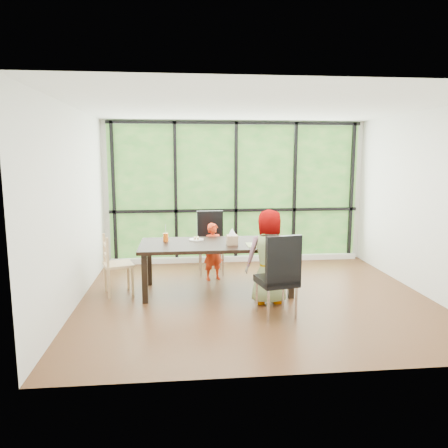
{
  "coord_description": "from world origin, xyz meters",
  "views": [
    {
      "loc": [
        -1.05,
        -5.88,
        2.03
      ],
      "look_at": [
        -0.43,
        0.23,
        1.05
      ],
      "focal_mm": 34.05,
      "sensor_mm": 36.0,
      "label": 1
    }
  ],
  "objects_px": {
    "plate_near": "(258,244)",
    "green_cup": "(282,242)",
    "plate_far": "(196,240)",
    "chair_end_beech": "(118,264)",
    "dining_table": "(217,267)",
    "orange_cup": "(166,237)",
    "child_older": "(269,257)",
    "child_toddler": "(214,251)",
    "chair_window_leather": "(211,243)",
    "chair_interior_leather": "(277,275)",
    "tissue_box": "(232,240)"
  },
  "relations": [
    {
      "from": "dining_table",
      "to": "chair_window_leather",
      "type": "bearing_deg",
      "value": 90.84
    },
    {
      "from": "chair_window_leather",
      "to": "tissue_box",
      "type": "bearing_deg",
      "value": -79.48
    },
    {
      "from": "plate_near",
      "to": "plate_far",
      "type": "bearing_deg",
      "value": 152.75
    },
    {
      "from": "chair_window_leather",
      "to": "tissue_box",
      "type": "height_order",
      "value": "chair_window_leather"
    },
    {
      "from": "plate_far",
      "to": "chair_end_beech",
      "type": "bearing_deg",
      "value": -168.68
    },
    {
      "from": "chair_window_leather",
      "to": "plate_near",
      "type": "distance_m",
      "value": 1.38
    },
    {
      "from": "green_cup",
      "to": "dining_table",
      "type": "bearing_deg",
      "value": 161.2
    },
    {
      "from": "chair_interior_leather",
      "to": "plate_far",
      "type": "xyz_separation_m",
      "value": [
        -0.97,
        1.32,
        0.22
      ]
    },
    {
      "from": "dining_table",
      "to": "plate_near",
      "type": "relative_size",
      "value": 10.54
    },
    {
      "from": "dining_table",
      "to": "child_toddler",
      "type": "distance_m",
      "value": 0.64
    },
    {
      "from": "dining_table",
      "to": "child_toddler",
      "type": "height_order",
      "value": "child_toddler"
    },
    {
      "from": "plate_far",
      "to": "orange_cup",
      "type": "height_order",
      "value": "orange_cup"
    },
    {
      "from": "chair_window_leather",
      "to": "green_cup",
      "type": "distance_m",
      "value": 1.64
    },
    {
      "from": "orange_cup",
      "to": "chair_end_beech",
      "type": "bearing_deg",
      "value": -166.63
    },
    {
      "from": "plate_near",
      "to": "tissue_box",
      "type": "xyz_separation_m",
      "value": [
        -0.38,
        0.06,
        0.06
      ]
    },
    {
      "from": "chair_end_beech",
      "to": "green_cup",
      "type": "height_order",
      "value": "chair_end_beech"
    },
    {
      "from": "chair_end_beech",
      "to": "tissue_box",
      "type": "relative_size",
      "value": 5.62
    },
    {
      "from": "child_older",
      "to": "green_cup",
      "type": "bearing_deg",
      "value": -132.7
    },
    {
      "from": "child_toddler",
      "to": "green_cup",
      "type": "bearing_deg",
      "value": -65.16
    },
    {
      "from": "dining_table",
      "to": "child_older",
      "type": "relative_size",
      "value": 1.73
    },
    {
      "from": "chair_interior_leather",
      "to": "orange_cup",
      "type": "bearing_deg",
      "value": -52.82
    },
    {
      "from": "plate_far",
      "to": "green_cup",
      "type": "height_order",
      "value": "green_cup"
    },
    {
      "from": "child_older",
      "to": "chair_interior_leather",
      "type": "bearing_deg",
      "value": 88.53
    },
    {
      "from": "child_toddler",
      "to": "orange_cup",
      "type": "relative_size",
      "value": 7.48
    },
    {
      "from": "dining_table",
      "to": "tissue_box",
      "type": "bearing_deg",
      "value": -33.87
    },
    {
      "from": "orange_cup",
      "to": "green_cup",
      "type": "xyz_separation_m",
      "value": [
        1.68,
        -0.49,
        0.0
      ]
    },
    {
      "from": "chair_end_beech",
      "to": "orange_cup",
      "type": "distance_m",
      "value": 0.81
    },
    {
      "from": "plate_near",
      "to": "orange_cup",
      "type": "bearing_deg",
      "value": 163.94
    },
    {
      "from": "plate_far",
      "to": "orange_cup",
      "type": "xyz_separation_m",
      "value": [
        -0.47,
        -0.07,
        0.06
      ]
    },
    {
      "from": "chair_window_leather",
      "to": "chair_end_beech",
      "type": "relative_size",
      "value": 1.2
    },
    {
      "from": "chair_window_leather",
      "to": "chair_end_beech",
      "type": "bearing_deg",
      "value": -146.14
    },
    {
      "from": "chair_end_beech",
      "to": "child_toddler",
      "type": "height_order",
      "value": "child_toddler"
    },
    {
      "from": "chair_interior_leather",
      "to": "plate_near",
      "type": "bearing_deg",
      "value": -96.47
    },
    {
      "from": "chair_interior_leather",
      "to": "plate_near",
      "type": "relative_size",
      "value": 4.99
    },
    {
      "from": "child_older",
      "to": "tissue_box",
      "type": "xyz_separation_m",
      "value": [
        -0.46,
        0.45,
        0.16
      ]
    },
    {
      "from": "child_older",
      "to": "orange_cup",
      "type": "xyz_separation_m",
      "value": [
        -1.44,
        0.77,
        0.15
      ]
    },
    {
      "from": "plate_near",
      "to": "green_cup",
      "type": "height_order",
      "value": "green_cup"
    },
    {
      "from": "chair_interior_leather",
      "to": "child_older",
      "type": "distance_m",
      "value": 0.49
    },
    {
      "from": "chair_end_beech",
      "to": "plate_far",
      "type": "distance_m",
      "value": 1.23
    },
    {
      "from": "dining_table",
      "to": "child_older",
      "type": "bearing_deg",
      "value": -41.28
    },
    {
      "from": "plate_near",
      "to": "green_cup",
      "type": "distance_m",
      "value": 0.34
    },
    {
      "from": "child_toddler",
      "to": "child_older",
      "type": "relative_size",
      "value": 0.72
    },
    {
      "from": "dining_table",
      "to": "plate_near",
      "type": "height_order",
      "value": "plate_near"
    },
    {
      "from": "green_cup",
      "to": "child_toddler",
      "type": "bearing_deg",
      "value": 134.13
    },
    {
      "from": "chair_end_beech",
      "to": "green_cup",
      "type": "xyz_separation_m",
      "value": [
        2.38,
        -0.33,
        0.36
      ]
    },
    {
      "from": "dining_table",
      "to": "chair_end_beech",
      "type": "relative_size",
      "value": 2.53
    },
    {
      "from": "chair_interior_leather",
      "to": "plate_near",
      "type": "distance_m",
      "value": 0.89
    },
    {
      "from": "chair_interior_leather",
      "to": "green_cup",
      "type": "height_order",
      "value": "chair_interior_leather"
    },
    {
      "from": "chair_end_beech",
      "to": "plate_far",
      "type": "height_order",
      "value": "chair_end_beech"
    },
    {
      "from": "chair_window_leather",
      "to": "chair_end_beech",
      "type": "height_order",
      "value": "chair_window_leather"
    }
  ]
}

